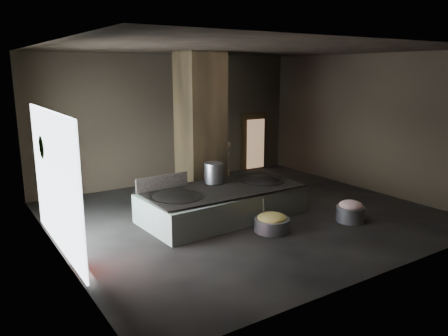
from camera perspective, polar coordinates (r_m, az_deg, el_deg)
floor at (r=12.41m, az=2.68°, el=-6.22°), size 10.00×9.00×0.10m
ceiling at (r=11.75m, az=2.92°, el=15.51°), size 10.00×9.00×0.10m
back_wall at (r=15.74m, az=-7.01°, el=6.34°), size 10.00×0.10×4.50m
front_wall at (r=8.66m, az=20.73°, el=0.38°), size 10.00×0.10×4.50m
left_wall at (r=9.83m, az=-21.82°, el=1.69°), size 0.10×9.00×4.50m
right_wall at (r=15.36m, az=18.33°, el=5.63°), size 0.10×9.00×4.50m
pillar at (r=13.28m, az=-3.09°, el=5.24°), size 1.20×1.20×4.50m
hearth_platform at (r=12.03m, az=-0.15°, el=-4.64°), size 4.53×2.36×0.77m
platform_cap at (r=11.91m, az=-0.15°, el=-2.66°), size 4.33×2.08×0.03m
wok_left at (r=11.20m, az=-6.26°, el=-4.10°), size 1.39×1.39×0.38m
wok_left_rim at (r=11.18m, az=-6.27°, el=-3.76°), size 1.42×1.42×0.05m
wok_right at (r=12.73m, az=4.83°, el=-2.00°), size 1.30×1.30×0.37m
wok_right_rim at (r=12.71m, az=4.84°, el=-1.70°), size 1.33×1.33×0.05m
stock_pot at (r=12.31m, az=-1.35°, el=-0.64°), size 0.54×0.54×0.58m
splash_guard at (r=11.81m, az=-8.06°, el=-1.84°), size 1.54×0.14×0.38m
cook at (r=14.16m, az=0.06°, el=0.08°), size 0.75×0.65×1.75m
veg_basin at (r=11.14m, az=6.27°, el=-7.36°), size 1.15×1.15×0.33m
veg_fill at (r=11.08m, az=6.30°, el=-6.47°), size 0.74×0.74×0.23m
ladle at (r=11.03m, az=5.22°, el=-5.42°), size 0.27×0.28×0.64m
meat_basin at (r=12.23m, az=16.16°, el=-5.76°), size 0.96×0.96×0.41m
meat_fill at (r=12.15m, az=16.23°, el=-4.67°), size 0.62×0.62×0.24m
doorway_near at (r=16.38m, az=-2.98°, el=2.60°), size 1.18×0.08×2.38m
doorway_near_glow at (r=16.43m, az=-2.96°, el=2.46°), size 0.90×0.04×2.13m
doorway_far at (r=17.69m, az=3.77°, el=3.35°), size 1.18×0.08×2.38m
doorway_far_glow at (r=17.66m, az=4.15°, el=3.16°), size 0.84×0.04×1.98m
left_opening at (r=10.17m, az=-21.20°, el=-1.67°), size 0.04×4.20×3.10m
pavilion_sliver at (r=9.19m, az=-18.64°, el=-7.88°), size 0.05×0.90×1.70m
tree_silhouette at (r=11.13m, az=-22.16°, el=2.60°), size 0.28×1.10×1.10m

